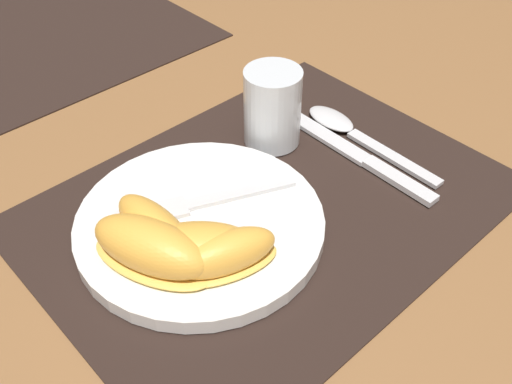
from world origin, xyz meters
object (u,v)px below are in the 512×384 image
at_px(knife, 355,154).
at_px(spoon, 347,129).
at_px(citrus_wedge_3, 225,255).
at_px(citrus_wedge_1, 154,251).
at_px(juice_glass, 272,111).
at_px(fork, 194,204).
at_px(citrus_wedge_0, 157,233).
at_px(citrus_wedge_2, 195,249).
at_px(plate, 200,225).

xyz_separation_m(knife, spoon, (0.03, 0.04, 0.00)).
bearing_deg(citrus_wedge_3, citrus_wedge_1, 136.52).
distance_m(juice_glass, fork, 0.15).
relative_size(knife, fork, 1.29).
relative_size(citrus_wedge_0, citrus_wedge_2, 0.95).
bearing_deg(citrus_wedge_1, citrus_wedge_0, 48.64).
height_order(juice_glass, citrus_wedge_1, juice_glass).
bearing_deg(fork, citrus_wedge_0, -160.54).
height_order(spoon, citrus_wedge_2, citrus_wedge_2).
height_order(plate, citrus_wedge_3, citrus_wedge_3).
xyz_separation_m(knife, citrus_wedge_2, (-0.24, -0.01, 0.03)).
xyz_separation_m(plate, citrus_wedge_2, (-0.04, -0.04, 0.02)).
distance_m(plate, spoon, 0.23).
bearing_deg(citrus_wedge_3, citrus_wedge_2, 124.99).
height_order(spoon, fork, fork).
distance_m(citrus_wedge_0, citrus_wedge_3, 0.07).
distance_m(citrus_wedge_1, citrus_wedge_3, 0.06).
bearing_deg(citrus_wedge_3, knife, 9.32).
bearing_deg(citrus_wedge_2, citrus_wedge_0, 107.60).
bearing_deg(fork, citrus_wedge_2, -127.08).
height_order(spoon, citrus_wedge_0, citrus_wedge_0).
xyz_separation_m(juice_glass, fork, (-0.15, -0.04, -0.02)).
xyz_separation_m(juice_glass, knife, (0.05, -0.09, -0.04)).
relative_size(spoon, fork, 1.08).
bearing_deg(citrus_wedge_2, spoon, 10.81).
height_order(juice_glass, fork, juice_glass).
height_order(plate, knife, plate).
xyz_separation_m(citrus_wedge_1, citrus_wedge_3, (0.04, -0.04, -0.00)).
xyz_separation_m(plate, fork, (0.01, 0.02, 0.01)).
bearing_deg(citrus_wedge_1, plate, 17.90).
height_order(citrus_wedge_1, citrus_wedge_3, citrus_wedge_1).
relative_size(spoon, citrus_wedge_2, 1.55).
relative_size(citrus_wedge_1, citrus_wedge_3, 1.22).
xyz_separation_m(fork, citrus_wedge_3, (-0.03, -0.08, 0.01)).
distance_m(knife, citrus_wedge_2, 0.24).
relative_size(plate, juice_glass, 2.70).
height_order(fork, citrus_wedge_2, citrus_wedge_2).
distance_m(knife, fork, 0.20).
relative_size(fork, citrus_wedge_0, 1.52).
bearing_deg(spoon, citrus_wedge_0, -177.54).
height_order(citrus_wedge_0, citrus_wedge_1, citrus_wedge_1).
distance_m(plate, citrus_wedge_3, 0.07).
bearing_deg(knife, plate, 172.29).
xyz_separation_m(citrus_wedge_0, citrus_wedge_3, (0.03, -0.06, -0.00)).
bearing_deg(fork, citrus_wedge_3, -109.46).
distance_m(plate, knife, 0.20).
relative_size(juice_glass, spoon, 0.47).
xyz_separation_m(citrus_wedge_0, citrus_wedge_1, (-0.02, -0.02, 0.00)).
bearing_deg(plate, citrus_wedge_3, -108.46).
bearing_deg(citrus_wedge_2, knife, 3.36).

